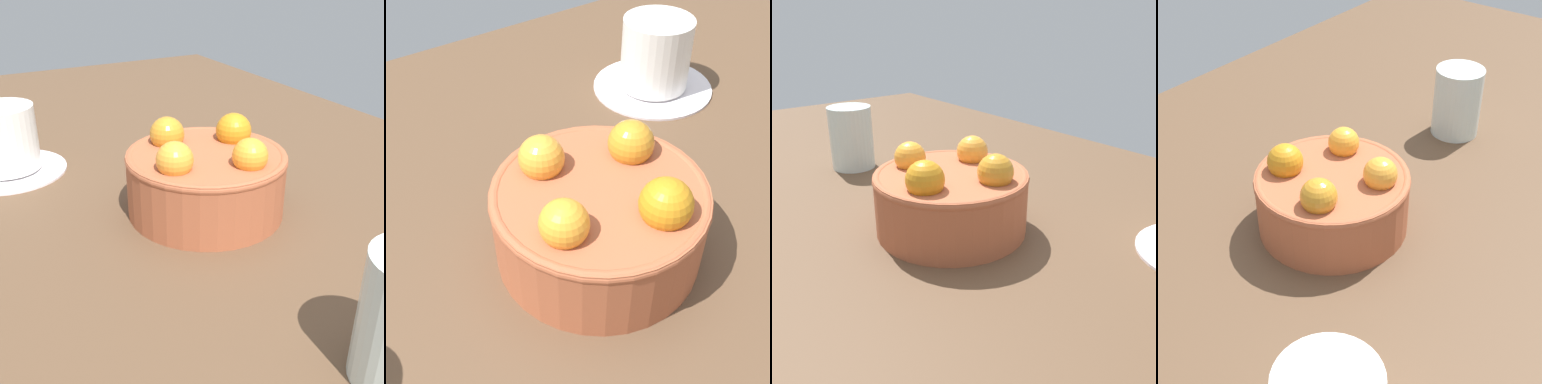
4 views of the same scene
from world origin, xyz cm
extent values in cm
cube|color=brown|center=(0.00, 0.00, -1.51)|extent=(156.54, 85.39, 3.02)
cylinder|color=#AD5938|center=(0.00, 0.00, 3.40)|extent=(16.98, 16.98, 6.80)
torus|color=#AD5938|center=(0.00, 0.00, 6.40)|extent=(17.18, 17.18, 1.00)
sphere|color=orange|center=(-2.20, 4.81, 7.79)|extent=(4.00, 4.00, 4.00)
sphere|color=orange|center=(-4.81, -2.20, 7.79)|extent=(3.85, 3.85, 3.85)
sphere|color=orange|center=(2.20, -4.81, 7.79)|extent=(3.72, 3.72, 3.72)
sphere|color=orange|center=(4.81, 2.20, 7.79)|extent=(3.60, 3.60, 3.60)
cylinder|color=white|center=(-21.32, -17.06, 0.30)|extent=(14.44, 14.44, 0.60)
cylinder|color=white|center=(-21.32, -17.06, 4.67)|extent=(8.17, 8.17, 8.15)
camera|label=1|loc=(41.42, -24.39, 26.18)|focal=46.03mm
camera|label=2|loc=(18.08, 22.46, 32.81)|focal=47.66mm
camera|label=3|loc=(-36.32, 26.75, 23.44)|focal=41.09mm
camera|label=4|loc=(-39.87, -33.38, 42.97)|focal=54.68mm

